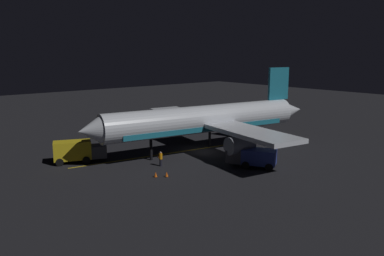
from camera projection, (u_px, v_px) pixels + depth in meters
name	position (u px, v px, depth m)	size (l,w,h in m)	color
ground_plane	(203.00, 153.00, 52.12)	(180.00, 180.00, 0.20)	black
apron_guide_stripe	(169.00, 153.00, 51.35)	(0.24, 26.01, 0.01)	gold
airliner	(207.00, 120.00, 51.57)	(29.45, 34.11, 10.87)	silver
baggage_truck	(77.00, 151.00, 46.99)	(4.22, 6.42, 2.64)	gold
catering_truck	(253.00, 158.00, 44.99)	(5.86, 4.59, 2.17)	navy
ground_crew_worker	(161.00, 159.00, 45.48)	(0.40, 0.40, 1.74)	black
traffic_cone_near_left	(156.00, 175.00, 41.62)	(0.50, 0.50, 0.55)	#EA590F
traffic_cone_near_right	(167.00, 175.00, 41.71)	(0.50, 0.50, 0.55)	#EA590F
traffic_cone_under_wing	(159.00, 156.00, 49.28)	(0.50, 0.50, 0.55)	#EA590F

